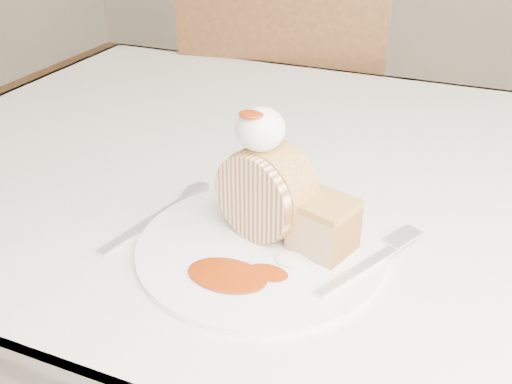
% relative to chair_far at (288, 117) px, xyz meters
% --- Properties ---
extents(table, '(1.40, 0.90, 0.75)m').
position_rel_chair_far_xyz_m(table, '(0.31, -0.59, 0.10)').
color(table, silver).
rests_on(table, ground).
extents(chair_far, '(0.53, 0.53, 0.99)m').
position_rel_chair_far_xyz_m(chair_far, '(0.00, 0.00, 0.00)').
color(chair_far, brown).
rests_on(chair_far, ground).
extents(plate, '(0.35, 0.35, 0.01)m').
position_rel_chair_far_xyz_m(plate, '(0.26, -0.82, 0.19)').
color(plate, white).
rests_on(plate, table).
extents(roulade_slice, '(0.12, 0.09, 0.10)m').
position_rel_chair_far_xyz_m(roulade_slice, '(0.25, -0.79, 0.24)').
color(roulade_slice, beige).
rests_on(roulade_slice, plate).
extents(cake_chunk, '(0.08, 0.07, 0.05)m').
position_rel_chair_far_xyz_m(cake_chunk, '(0.32, -0.80, 0.22)').
color(cake_chunk, tan).
rests_on(cake_chunk, plate).
extents(whipped_cream, '(0.05, 0.05, 0.05)m').
position_rel_chair_far_xyz_m(whipped_cream, '(0.24, -0.79, 0.32)').
color(whipped_cream, white).
rests_on(whipped_cream, roulade_slice).
extents(caramel_drizzle, '(0.03, 0.02, 0.01)m').
position_rel_chair_far_xyz_m(caramel_drizzle, '(0.24, -0.80, 0.35)').
color(caramel_drizzle, '#8E2905').
rests_on(caramel_drizzle, whipped_cream).
extents(caramel_pool, '(0.10, 0.08, 0.00)m').
position_rel_chair_far_xyz_m(caramel_pool, '(0.25, -0.88, 0.19)').
color(caramel_pool, '#8E2905').
rests_on(caramel_pool, plate).
extents(fork, '(0.09, 0.16, 0.00)m').
position_rel_chair_far_xyz_m(fork, '(0.37, -0.83, 0.19)').
color(fork, silver).
rests_on(fork, plate).
extents(spoon, '(0.06, 0.18, 0.00)m').
position_rel_chair_far_xyz_m(spoon, '(0.11, -0.82, 0.19)').
color(spoon, silver).
rests_on(spoon, table).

